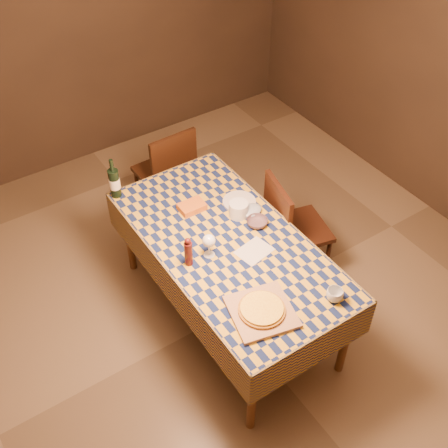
# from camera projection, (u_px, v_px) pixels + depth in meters

# --- Properties ---
(room) EXTENTS (5.00, 5.10, 2.70)m
(room) POSITION_uv_depth(u_px,v_px,m) (229.00, 174.00, 3.36)
(room) COLOR brown
(room) RESTS_ON ground
(dining_table) EXTENTS (0.94, 1.84, 0.77)m
(dining_table) POSITION_uv_depth(u_px,v_px,m) (228.00, 250.00, 3.81)
(dining_table) COLOR brown
(dining_table) RESTS_ON ground
(cutting_board) EXTENTS (0.44, 0.44, 0.02)m
(cutting_board) POSITION_uv_depth(u_px,v_px,m) (262.00, 312.00, 3.32)
(cutting_board) COLOR #A4744D
(cutting_board) RESTS_ON dining_table
(pizza) EXTENTS (0.33, 0.33, 0.03)m
(pizza) POSITION_uv_depth(u_px,v_px,m) (262.00, 309.00, 3.30)
(pizza) COLOR #A0651A
(pizza) RESTS_ON cutting_board
(pepper_mill) EXTENTS (0.06, 0.06, 0.22)m
(pepper_mill) POSITION_uv_depth(u_px,v_px,m) (188.00, 252.00, 3.55)
(pepper_mill) COLOR #4B1211
(pepper_mill) RESTS_ON dining_table
(bowl) EXTENTS (0.16, 0.16, 0.05)m
(bowl) POSITION_uv_depth(u_px,v_px,m) (257.00, 222.00, 3.87)
(bowl) COLOR #574049
(bowl) RESTS_ON dining_table
(wine_glass) EXTENTS (0.09, 0.09, 0.17)m
(wine_glass) POSITION_uv_depth(u_px,v_px,m) (209.00, 242.00, 3.59)
(wine_glass) COLOR white
(wine_glass) RESTS_ON dining_table
(wine_bottle) EXTENTS (0.09, 0.09, 0.32)m
(wine_bottle) POSITION_uv_depth(u_px,v_px,m) (114.00, 182.00, 4.03)
(wine_bottle) COLOR black
(wine_bottle) RESTS_ON dining_table
(deli_tub) EXTENTS (0.17, 0.17, 0.11)m
(deli_tub) POSITION_uv_depth(u_px,v_px,m) (239.00, 209.00, 3.92)
(deli_tub) COLOR silver
(deli_tub) RESTS_ON dining_table
(takeout_container) EXTENTS (0.19, 0.13, 0.05)m
(takeout_container) POSITION_uv_depth(u_px,v_px,m) (192.00, 207.00, 3.99)
(takeout_container) COLOR #CC621A
(takeout_container) RESTS_ON dining_table
(white_plate) EXTENTS (0.31, 0.31, 0.01)m
(white_plate) POSITION_uv_depth(u_px,v_px,m) (239.00, 202.00, 4.05)
(white_plate) COLOR silver
(white_plate) RESTS_ON dining_table
(tumbler) EXTENTS (0.13, 0.13, 0.08)m
(tumbler) POSITION_uv_depth(u_px,v_px,m) (335.00, 295.00, 3.37)
(tumbler) COLOR silver
(tumbler) RESTS_ON dining_table
(flour_patch) EXTENTS (0.25, 0.21, 0.00)m
(flour_patch) POSITION_uv_depth(u_px,v_px,m) (254.00, 251.00, 3.70)
(flour_patch) COLOR silver
(flour_patch) RESTS_ON dining_table
(flour_bag) EXTENTS (0.20, 0.17, 0.05)m
(flour_bag) POSITION_uv_depth(u_px,v_px,m) (250.00, 210.00, 3.96)
(flour_bag) COLOR #93A5BD
(flour_bag) RESTS_ON dining_table
(chair_far) EXTENTS (0.44, 0.44, 0.93)m
(chair_far) POSITION_uv_depth(u_px,v_px,m) (168.00, 170.00, 4.74)
(chair_far) COLOR black
(chair_far) RESTS_ON ground
(chair_right) EXTENTS (0.51, 0.51, 0.93)m
(chair_right) POSITION_uv_depth(u_px,v_px,m) (290.00, 225.00, 4.24)
(chair_right) COLOR black
(chair_right) RESTS_ON ground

